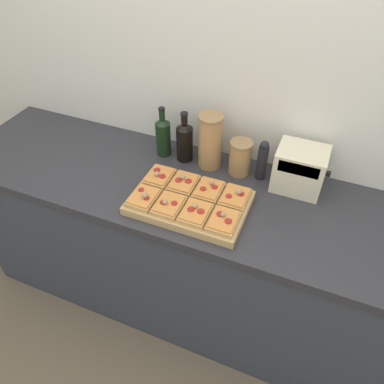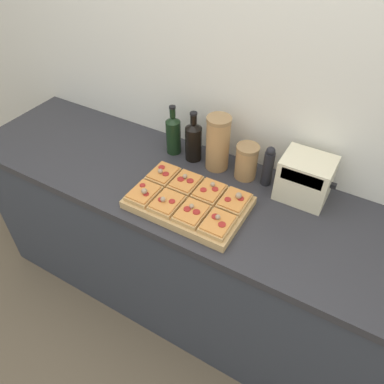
{
  "view_description": "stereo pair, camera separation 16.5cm",
  "coord_description": "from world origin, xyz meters",
  "px_view_note": "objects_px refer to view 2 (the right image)",
  "views": [
    {
      "loc": [
        0.43,
        -0.9,
        2.1
      ],
      "look_at": [
        -0.04,
        0.23,
        1.0
      ],
      "focal_mm": 35.0,
      "sensor_mm": 36.0,
      "label": 1
    },
    {
      "loc": [
        0.58,
        -0.83,
        2.1
      ],
      "look_at": [
        -0.04,
        0.23,
        1.0
      ],
      "focal_mm": 35.0,
      "sensor_mm": 36.0,
      "label": 2
    }
  ],
  "objects_px": {
    "grain_jar_short": "(246,162)",
    "grain_jar_tall": "(218,143)",
    "olive_oil_bottle": "(173,134)",
    "toaster_oven": "(305,178)",
    "wine_bottle": "(193,140)",
    "pepper_mill": "(268,166)",
    "cutting_board": "(189,202)"
  },
  "relations": [
    {
      "from": "olive_oil_bottle",
      "to": "grain_jar_short",
      "type": "relative_size",
      "value": 1.52
    },
    {
      "from": "grain_jar_short",
      "to": "toaster_oven",
      "type": "distance_m",
      "value": 0.28
    },
    {
      "from": "olive_oil_bottle",
      "to": "grain_jar_tall",
      "type": "distance_m",
      "value": 0.25
    },
    {
      "from": "grain_jar_short",
      "to": "pepper_mill",
      "type": "bearing_deg",
      "value": -0.0
    },
    {
      "from": "olive_oil_bottle",
      "to": "wine_bottle",
      "type": "xyz_separation_m",
      "value": [
        0.12,
        0.0,
        0.0
      ]
    },
    {
      "from": "wine_bottle",
      "to": "grain_jar_short",
      "type": "bearing_deg",
      "value": 0.0
    },
    {
      "from": "wine_bottle",
      "to": "toaster_oven",
      "type": "bearing_deg",
      "value": -0.09
    },
    {
      "from": "cutting_board",
      "to": "wine_bottle",
      "type": "height_order",
      "value": "wine_bottle"
    },
    {
      "from": "cutting_board",
      "to": "pepper_mill",
      "type": "relative_size",
      "value": 2.45
    },
    {
      "from": "wine_bottle",
      "to": "toaster_oven",
      "type": "xyz_separation_m",
      "value": [
        0.57,
        -0.0,
        -0.01
      ]
    },
    {
      "from": "cutting_board",
      "to": "olive_oil_bottle",
      "type": "relative_size",
      "value": 1.92
    },
    {
      "from": "cutting_board",
      "to": "toaster_oven",
      "type": "distance_m",
      "value": 0.52
    },
    {
      "from": "pepper_mill",
      "to": "grain_jar_short",
      "type": "bearing_deg",
      "value": 180.0
    },
    {
      "from": "cutting_board",
      "to": "toaster_oven",
      "type": "height_order",
      "value": "toaster_oven"
    },
    {
      "from": "wine_bottle",
      "to": "grain_jar_tall",
      "type": "xyz_separation_m",
      "value": [
        0.13,
        -0.0,
        0.03
      ]
    },
    {
      "from": "olive_oil_bottle",
      "to": "pepper_mill",
      "type": "bearing_deg",
      "value": 0.0
    },
    {
      "from": "olive_oil_bottle",
      "to": "toaster_oven",
      "type": "relative_size",
      "value": 1.09
    },
    {
      "from": "grain_jar_tall",
      "to": "grain_jar_short",
      "type": "relative_size",
      "value": 1.59
    },
    {
      "from": "cutting_board",
      "to": "pepper_mill",
      "type": "xyz_separation_m",
      "value": [
        0.24,
        0.32,
        0.08
      ]
    },
    {
      "from": "toaster_oven",
      "to": "wine_bottle",
      "type": "bearing_deg",
      "value": 179.91
    },
    {
      "from": "cutting_board",
      "to": "grain_jar_short",
      "type": "distance_m",
      "value": 0.35
    },
    {
      "from": "olive_oil_bottle",
      "to": "wine_bottle",
      "type": "bearing_deg",
      "value": 0.0
    },
    {
      "from": "grain_jar_short",
      "to": "grain_jar_tall",
      "type": "bearing_deg",
      "value": -180.0
    },
    {
      "from": "olive_oil_bottle",
      "to": "cutting_board",
      "type": "bearing_deg",
      "value": -48.84
    },
    {
      "from": "olive_oil_bottle",
      "to": "wine_bottle",
      "type": "relative_size",
      "value": 1.0
    },
    {
      "from": "pepper_mill",
      "to": "cutting_board",
      "type": "bearing_deg",
      "value": -126.96
    },
    {
      "from": "pepper_mill",
      "to": "toaster_oven",
      "type": "height_order",
      "value": "pepper_mill"
    },
    {
      "from": "cutting_board",
      "to": "wine_bottle",
      "type": "relative_size",
      "value": 1.92
    },
    {
      "from": "wine_bottle",
      "to": "grain_jar_short",
      "type": "distance_m",
      "value": 0.29
    },
    {
      "from": "olive_oil_bottle",
      "to": "grain_jar_short",
      "type": "xyz_separation_m",
      "value": [
        0.41,
        0.0,
        -0.02
      ]
    },
    {
      "from": "wine_bottle",
      "to": "grain_jar_tall",
      "type": "relative_size",
      "value": 0.95
    },
    {
      "from": "olive_oil_bottle",
      "to": "grain_jar_tall",
      "type": "height_order",
      "value": "grain_jar_tall"
    }
  ]
}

